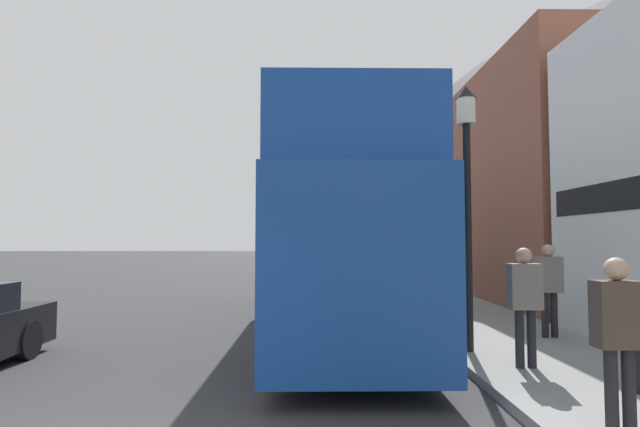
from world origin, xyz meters
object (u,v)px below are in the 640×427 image
at_px(parked_car_ahead_of_bus, 342,276).
at_px(lamp_post_third, 363,220).
at_px(pedestrian_nearest, 618,327).
at_px(pedestrian_second, 525,295).
at_px(tour_bus, 337,245).
at_px(lamp_post_second, 390,196).
at_px(pedestrian_third, 549,281).
at_px(lamp_post_nearest, 467,166).

bearing_deg(parked_car_ahead_of_bus, lamp_post_third, 80.45).
bearing_deg(pedestrian_nearest, pedestrian_second, 86.42).
bearing_deg(lamp_post_third, parked_car_ahead_of_bus, -101.27).
bearing_deg(tour_bus, parked_car_ahead_of_bus, 85.54).
distance_m(tour_bus, lamp_post_second, 6.91).
bearing_deg(parked_car_ahead_of_bus, pedestrian_third, -68.59).
xyz_separation_m(parked_car_ahead_of_bus, lamp_post_second, (1.64, -1.34, 2.98)).
height_order(tour_bus, parked_car_ahead_of_bus, tour_bus).
relative_size(pedestrian_nearest, lamp_post_nearest, 0.37).
xyz_separation_m(pedestrian_nearest, lamp_post_third, (-0.22, 22.53, 1.97)).
relative_size(pedestrian_nearest, lamp_post_second, 0.33).
height_order(pedestrian_nearest, pedestrian_third, pedestrian_third).
relative_size(parked_car_ahead_of_bus, lamp_post_nearest, 1.00).
xyz_separation_m(tour_bus, parked_car_ahead_of_bus, (0.58, 7.65, -1.25)).
bearing_deg(lamp_post_nearest, pedestrian_third, 31.47).
xyz_separation_m(parked_car_ahead_of_bus, pedestrian_nearest, (1.84, -14.41, 0.51)).
distance_m(parked_car_ahead_of_bus, lamp_post_second, 3.65).
distance_m(tour_bus, pedestrian_second, 5.02).
distance_m(pedestrian_third, lamp_post_nearest, 3.06).
bearing_deg(parked_car_ahead_of_bus, pedestrian_second, -78.73).
height_order(parked_car_ahead_of_bus, lamp_post_nearest, lamp_post_nearest).
height_order(pedestrian_nearest, lamp_post_second, lamp_post_second).
bearing_deg(parked_car_ahead_of_bus, lamp_post_nearest, -80.29).
xyz_separation_m(parked_car_ahead_of_bus, lamp_post_nearest, (1.51, -10.80, 2.63)).
distance_m(tour_bus, lamp_post_nearest, 4.03).
xyz_separation_m(pedestrian_nearest, pedestrian_third, (1.60, 4.79, 0.06)).
distance_m(tour_bus, lamp_post_third, 15.97).
xyz_separation_m(tour_bus, pedestrian_third, (4.03, -1.97, -0.69)).
bearing_deg(lamp_post_second, parked_car_ahead_of_bus, 140.71).
xyz_separation_m(pedestrian_second, lamp_post_nearest, (-0.49, 1.09, 2.09)).
height_order(pedestrian_second, lamp_post_nearest, lamp_post_nearest).
height_order(tour_bus, lamp_post_nearest, lamp_post_nearest).
relative_size(tour_bus, lamp_post_third, 2.67).
bearing_deg(tour_bus, lamp_post_second, 70.53).
height_order(pedestrian_second, lamp_post_third, lamp_post_third).
relative_size(lamp_post_nearest, lamp_post_third, 1.06).
xyz_separation_m(lamp_post_second, lamp_post_third, (-0.02, 9.46, -0.50)).
height_order(tour_bus, pedestrian_second, tour_bus).
xyz_separation_m(parked_car_ahead_of_bus, lamp_post_third, (1.62, 8.12, 2.47)).
xyz_separation_m(tour_bus, lamp_post_nearest, (2.10, -3.15, 1.38)).
height_order(lamp_post_second, lamp_post_third, lamp_post_second).
bearing_deg(tour_bus, pedestrian_nearest, -70.34).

